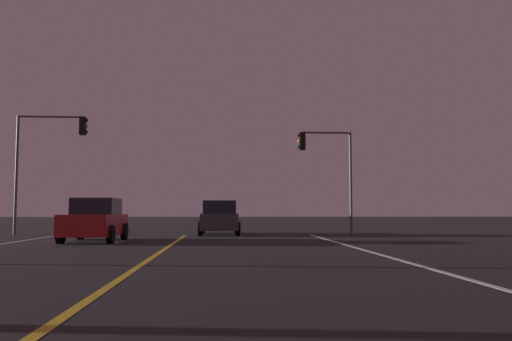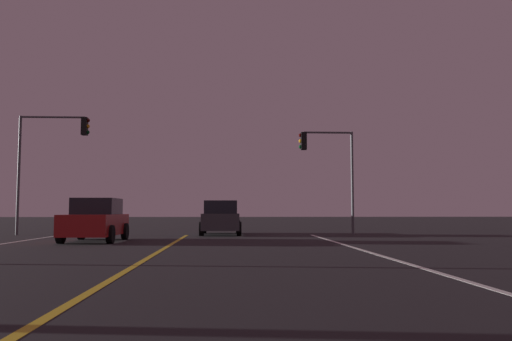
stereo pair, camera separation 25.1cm
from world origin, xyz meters
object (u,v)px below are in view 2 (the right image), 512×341
Objects in this scene: car_ahead_far at (221,218)px; traffic_light_near_right at (326,158)px; traffic_light_near_left at (52,147)px; car_oncoming at (96,220)px.

traffic_light_near_right is at bearing -90.96° from car_ahead_far.
traffic_light_near_left is (-8.44, -0.09, 3.58)m from car_ahead_far.
traffic_light_near_right is 0.89× the size of traffic_light_near_left.
traffic_light_near_right is (5.40, -0.09, 3.08)m from car_ahead_far.
car_ahead_far is 1.00× the size of car_oncoming.
car_oncoming is at bearing -56.55° from traffic_light_near_left.
car_oncoming is (-4.85, -5.54, 0.00)m from car_ahead_far.
car_oncoming is 0.72× the size of traffic_light_near_left.
car_oncoming is at bearing 27.99° from traffic_light_near_right.
traffic_light_near_left reaches higher than car_oncoming.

